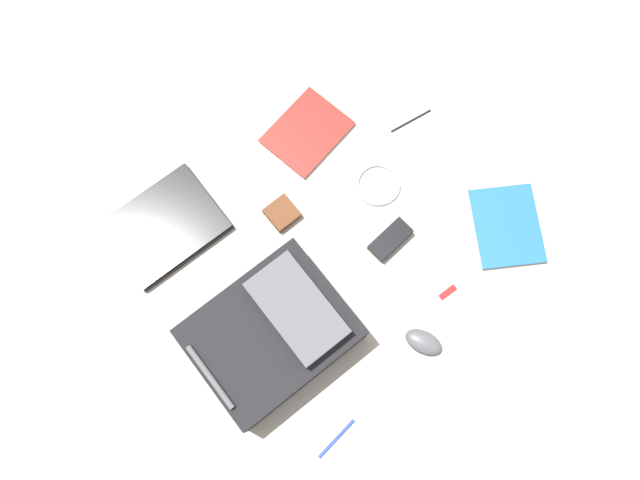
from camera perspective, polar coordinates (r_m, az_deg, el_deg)
The scene contains 12 objects.
ground_plane at distance 1.85m, azimuth -0.79°, elevation 0.61°, with size 3.45×3.45×0.00m, color gray.
backpack at distance 1.72m, azimuth -4.40°, elevation -8.55°, with size 0.38×0.45×0.17m.
laptop at distance 1.89m, azimuth -14.21°, elevation 1.26°, with size 0.29×0.35×0.03m.
book_manual at distance 1.93m, azimuth 17.01°, elevation 1.25°, with size 0.32×0.31×0.01m.
book_red at distance 1.95m, azimuth -1.23°, elevation 10.00°, with size 0.21×0.26×0.02m.
computer_mouse at distance 1.79m, azimuth 9.56°, elevation -9.42°, with size 0.06×0.11×0.04m, color #4C4C51.
cable_coil at distance 1.90m, azimuth 5.43°, elevation 5.21°, with size 0.14×0.14×0.01m, color silver.
power_brick at distance 1.84m, azimuth 6.57°, elevation 0.03°, with size 0.06×0.13×0.03m, color black.
pen_black at distance 1.78m, azimuth 1.57°, elevation -18.05°, with size 0.01×0.01×0.14m, color #1933B2.
pen_blue at distance 1.99m, azimuth 8.49°, elevation 10.95°, with size 0.01×0.01×0.15m, color black.
earbud_pouch at distance 1.85m, azimuth -3.56°, elevation 2.50°, with size 0.09×0.09×0.03m, color #59331E.
usb_stick at distance 1.84m, azimuth 11.84°, elevation -4.78°, with size 0.02×0.06×0.01m, color #B21919.
Camera 1 is at (-0.37, 0.32, 1.78)m, focal length 34.31 mm.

